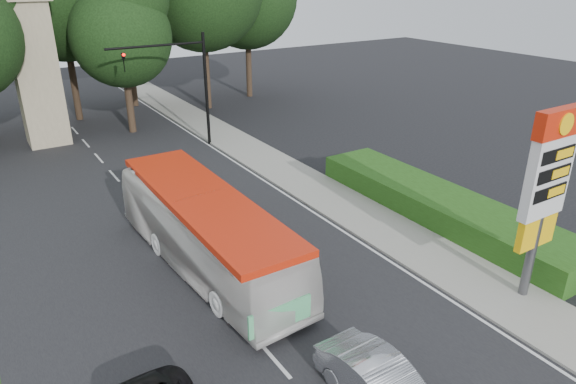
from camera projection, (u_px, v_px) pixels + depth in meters
road_surface at (176, 247)px, 21.59m from camera, size 14.00×80.00×0.02m
sidewalk_right at (337, 201)px, 25.74m from camera, size 3.00×80.00×0.12m
hedge at (440, 206)px, 23.90m from camera, size 3.00×14.00×1.20m
gas_station_pylon at (547, 181)px, 16.58m from camera, size 2.10×0.45×6.85m
traffic_signal_mast at (186, 76)px, 31.81m from camera, size 6.10×0.35×7.20m
monument at (35, 66)px, 32.51m from camera, size 3.00×3.00×10.05m
tree_monument_right at (118, 14)px, 33.66m from camera, size 6.72×6.72×13.20m
transit_bus at (206, 233)px, 19.49m from camera, size 3.30×11.13×3.06m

